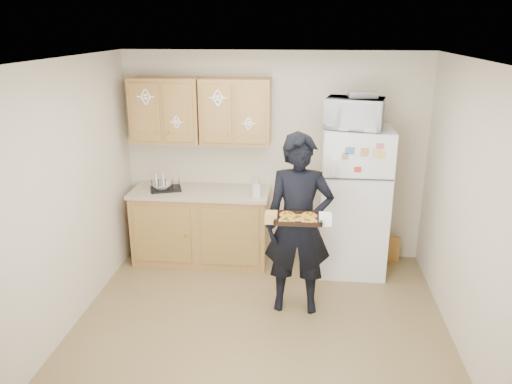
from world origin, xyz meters
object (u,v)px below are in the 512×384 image
at_px(microwave, 354,113).
at_px(dish_rack, 166,184).
at_px(baking_tray, 298,219).
at_px(person, 299,225).
at_px(refrigerator, 353,201).

height_order(microwave, dish_rack, microwave).
bearing_deg(baking_tray, person, 88.50).
xyz_separation_m(person, dish_rack, (-1.60, 0.98, 0.06)).
distance_m(person, baking_tray, 0.35).
xyz_separation_m(microwave, dish_rack, (-2.16, 0.09, -0.90)).
bearing_deg(baking_tray, refrigerator, 63.00).
height_order(person, microwave, microwave).
height_order(refrigerator, dish_rack, refrigerator).
distance_m(refrigerator, microwave, 1.02).
xyz_separation_m(refrigerator, dish_rack, (-2.21, 0.04, 0.12)).
distance_m(person, microwave, 1.42).
distance_m(baking_tray, microwave, 1.53).
distance_m(refrigerator, baking_tray, 1.41).
bearing_deg(refrigerator, baking_tray, -116.25).
distance_m(baking_tray, dish_rack, 2.05).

